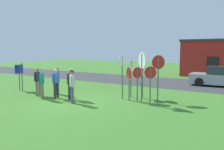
{
  "coord_description": "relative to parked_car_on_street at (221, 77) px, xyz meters",
  "views": [
    {
      "loc": [
        8.97,
        -9.35,
        2.8
      ],
      "look_at": [
        0.91,
        2.37,
        1.3
      ],
      "focal_mm": 38.96,
      "sensor_mm": 36.0,
      "label": 1
    }
  ],
  "objects": [
    {
      "name": "ground_plane",
      "position": [
        -5.37,
        -10.57,
        -0.69
      ],
      "size": [
        80.0,
        80.0,
        0.0
      ],
      "primitive_type": "plane",
      "color": "#3D7528"
    },
    {
      "name": "stop_sign_low_front",
      "position": [
        -3.47,
        -7.7,
        0.8
      ],
      "size": [
        0.2,
        0.68,
        2.2
      ],
      "color": "#51664C",
      "rests_on": "ground"
    },
    {
      "name": "person_with_sunhat",
      "position": [
        -8.36,
        -10.45,
        0.26
      ],
      "size": [
        0.24,
        0.57,
        1.69
      ],
      "color": "#7A6B56",
      "rests_on": "ground"
    },
    {
      "name": "person_in_blue",
      "position": [
        -5.98,
        -10.11,
        0.3
      ],
      "size": [
        0.31,
        0.57,
        1.74
      ],
      "color": "#2D2D33",
      "rests_on": "ground"
    },
    {
      "name": "building_background",
      "position": [
        -1.67,
        7.34,
        1.23
      ],
      "size": [
        6.76,
        4.83,
        3.83
      ],
      "color": "#B2231E",
      "rests_on": "ground"
    },
    {
      "name": "person_near_signs",
      "position": [
        -7.42,
        -10.92,
        0.3
      ],
      "size": [
        0.4,
        0.45,
        1.74
      ],
      "color": "#7A6B56",
      "rests_on": "ground"
    },
    {
      "name": "stop_sign_rear_right",
      "position": [
        -3.07,
        -8.57,
        0.58
      ],
      "size": [
        0.61,
        0.43,
        1.87
      ],
      "color": "#51664C",
      "rests_on": "ground"
    },
    {
      "name": "stop_sign_rear_left",
      "position": [
        -2.62,
        -8.46,
        0.57
      ],
      "size": [
        0.33,
        0.57,
        1.87
      ],
      "color": "#51664C",
      "rests_on": "ground"
    },
    {
      "name": "stop_sign_tallest",
      "position": [
        -1.71,
        -7.83,
        1.05
      ],
      "size": [
        0.52,
        0.63,
        2.52
      ],
      "color": "#51664C",
      "rests_on": "ground"
    },
    {
      "name": "stop_sign_far_back",
      "position": [
        -3.64,
        -8.38,
        0.96
      ],
      "size": [
        0.13,
        0.63,
        2.48
      ],
      "color": "#51664C",
      "rests_on": "ground"
    },
    {
      "name": "person_holding_notes",
      "position": [
        -6.9,
        -10.35,
        0.26
      ],
      "size": [
        0.23,
        0.57,
        1.69
      ],
      "color": "#2D2D33",
      "rests_on": "ground"
    },
    {
      "name": "street_asphalt",
      "position": [
        -5.37,
        -0.47,
        -0.68
      ],
      "size": [
        60.0,
        6.4,
        0.01
      ],
      "primitive_type": "cube",
      "color": "#38383A",
      "rests_on": "ground"
    },
    {
      "name": "stop_sign_center_cluster",
      "position": [
        -2.2,
        -8.77,
        1.16
      ],
      "size": [
        0.67,
        0.53,
        2.66
      ],
      "color": "#51664C",
      "rests_on": "ground"
    },
    {
      "name": "info_panel_leftmost",
      "position": [
        -10.53,
        -10.03,
        0.62
      ],
      "size": [
        0.51,
        0.36,
        1.9
      ],
      "color": "#4C4C51",
      "rests_on": "ground"
    },
    {
      "name": "info_panel_middle",
      "position": [
        -11.07,
        -9.86,
        0.53
      ],
      "size": [
        0.1,
        0.6,
        1.76
      ],
      "color": "#4C4C51",
      "rests_on": "ground"
    },
    {
      "name": "person_on_left",
      "position": [
        -7.76,
        -9.46,
        0.26
      ],
      "size": [
        0.38,
        0.49,
        1.69
      ],
      "color": "#2D2D33",
      "rests_on": "ground"
    },
    {
      "name": "stop_sign_leaning_left",
      "position": [
        -2.82,
        -7.47,
        0.79
      ],
      "size": [
        0.3,
        0.7,
        2.17
      ],
      "color": "#51664C",
      "rests_on": "ground"
    },
    {
      "name": "stop_sign_leaning_right",
      "position": [
        -1.61,
        -9.0,
        0.65
      ],
      "size": [
        0.49,
        0.49,
        1.99
      ],
      "color": "#51664C",
      "rests_on": "ground"
    },
    {
      "name": "parked_car_on_street",
      "position": [
        0.0,
        0.0,
        0.0
      ],
      "size": [
        4.42,
        2.25,
        1.51
      ],
      "color": "#A5A8AD",
      "rests_on": "ground"
    },
    {
      "name": "person_in_dark_shirt",
      "position": [
        -5.2,
        -10.79,
        0.3
      ],
      "size": [
        0.46,
        0.4,
        1.74
      ],
      "color": "#4C5670",
      "rests_on": "ground"
    }
  ]
}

